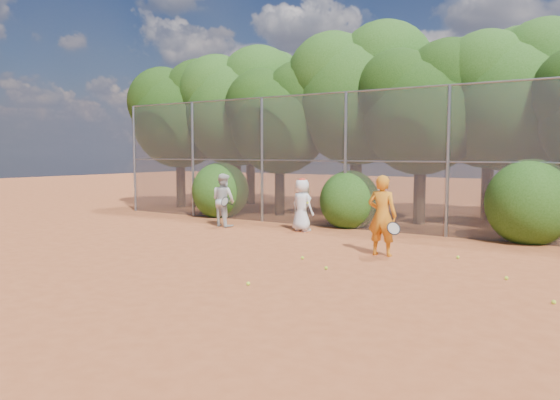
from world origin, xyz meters
The scene contains 23 objects.
ground centered at (0.00, 0.00, 0.00)m, with size 80.00×80.00×0.00m, color #AB4F26.
fence_back centered at (-0.12, 6.00, 2.05)m, with size 20.05×0.09×4.03m.
tree_0 centered at (-9.44, 8.04, 3.93)m, with size 4.38×3.81×6.00m.
tree_1 centered at (-6.94, 8.54, 4.16)m, with size 4.64×4.03×6.35m.
tree_2 centered at (-4.45, 7.83, 3.58)m, with size 3.99×3.47×5.47m.
tree_3 centered at (-1.94, 8.84, 4.40)m, with size 4.89×4.26×6.70m.
tree_4 centered at (0.55, 8.24, 3.76)m, with size 4.19×3.64×5.73m.
tree_5 centered at (3.06, 9.04, 4.05)m, with size 4.51×3.92×6.17m.
tree_9 centered at (-7.94, 10.84, 4.34)m, with size 4.83×4.20×6.62m.
tree_10 centered at (-2.93, 11.05, 4.63)m, with size 5.15×4.48×7.06m.
tree_11 centered at (2.06, 10.64, 4.16)m, with size 4.64×4.03×6.35m.
bush_0 centered at (-6.00, 6.30, 1.00)m, with size 2.00×2.00×2.00m, color #214912.
bush_1 centered at (-1.00, 6.30, 0.90)m, with size 1.80×1.80×1.80m, color #214912.
bush_2 centered at (4.00, 6.30, 1.10)m, with size 2.20×2.20×2.20m, color #214912.
player_yellow centered at (1.60, 2.58, 0.88)m, with size 0.85×0.60×1.76m.
player_teen centered at (-1.76, 4.80, 0.76)m, with size 0.82×0.64×1.52m.
player_white centered at (-4.27, 4.34, 0.81)m, with size 0.90×0.76×1.61m.
ball_0 centered at (1.28, 0.64, 0.03)m, with size 0.07×0.07×0.07m, color #C5F12B.
ball_1 centered at (4.36, 1.64, 0.03)m, with size 0.07×0.07×0.07m, color #C5F12B.
ball_2 centered at (0.79, -1.20, 0.03)m, with size 0.07×0.07×0.07m, color #C5F12B.
ball_3 centered at (5.26, 0.38, 0.03)m, with size 0.07×0.07×0.07m, color #C5F12B.
ball_4 centered at (0.38, 1.26, 0.03)m, with size 0.07×0.07×0.07m, color #C5F12B.
ball_5 centered at (3.11, 3.12, 0.03)m, with size 0.07×0.07×0.07m, color #C5F12B.
Camera 1 is at (6.21, -8.47, 2.25)m, focal length 35.00 mm.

